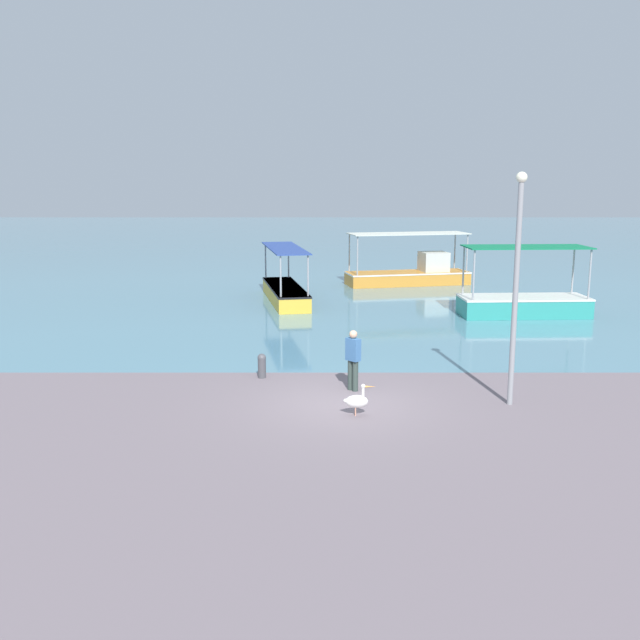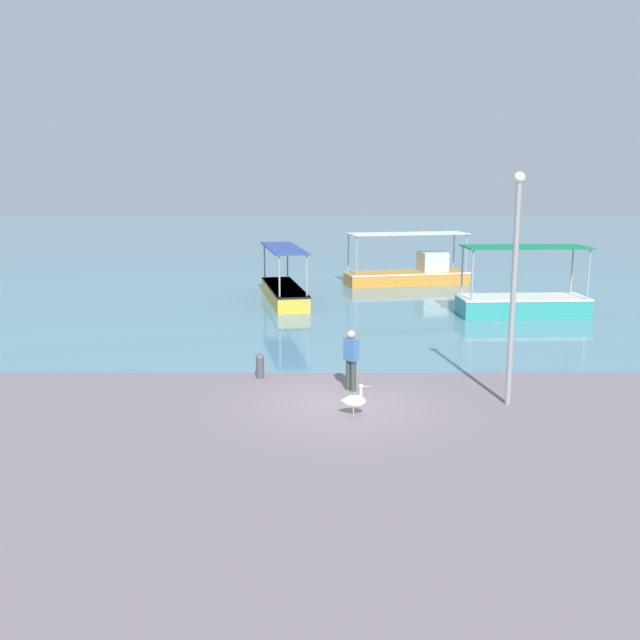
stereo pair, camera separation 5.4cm
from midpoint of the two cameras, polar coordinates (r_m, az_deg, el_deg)
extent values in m
plane|color=slate|center=(18.64, 1.71, -6.68)|extent=(120.00, 120.00, 0.00)
cube|color=teal|center=(65.99, 0.54, 6.20)|extent=(110.00, 90.00, 0.00)
cube|color=gold|center=(33.96, -2.77, 2.10)|extent=(2.60, 6.82, 0.73)
cube|color=black|center=(33.92, -2.77, 2.65)|extent=(2.65, 6.86, 0.08)
cylinder|color=#99999E|center=(36.76, -4.34, 4.76)|extent=(0.08, 0.08, 1.79)
cylinder|color=#99999E|center=(36.91, -2.50, 4.81)|extent=(0.08, 0.08, 1.79)
cylinder|color=#99999E|center=(30.68, -3.14, 3.51)|extent=(0.08, 0.08, 1.79)
cylinder|color=#99999E|center=(30.85, -0.94, 3.56)|extent=(0.08, 0.08, 1.79)
cube|color=navy|center=(33.69, -2.80, 5.77)|extent=(2.67, 6.64, 0.05)
cube|color=teal|center=(31.53, 15.98, 1.07)|extent=(5.42, 2.22, 0.84)
cube|color=silver|center=(31.46, 16.01, 1.75)|extent=(5.46, 2.26, 0.08)
cylinder|color=#99999E|center=(32.96, 19.63, 3.84)|extent=(0.08, 0.08, 2.08)
cylinder|color=#99999E|center=(31.38, 20.81, 3.43)|extent=(0.08, 0.08, 2.08)
cylinder|color=#99999E|center=(31.46, 11.43, 3.95)|extent=(0.08, 0.08, 2.08)
cylinder|color=#99999E|center=(29.79, 12.23, 3.53)|extent=(0.08, 0.08, 2.08)
cube|color=#107247|center=(31.20, 16.22, 5.63)|extent=(5.23, 2.31, 0.05)
cube|color=orange|center=(39.79, 7.04, 3.35)|extent=(6.99, 3.34, 0.71)
cube|color=silver|center=(39.75, 7.05, 3.79)|extent=(7.03, 3.39, 0.08)
cylinder|color=#99999E|center=(37.89, 3.05, 5.15)|extent=(0.08, 0.08, 2.08)
cylinder|color=#99999E|center=(39.54, 2.40, 5.41)|extent=(0.08, 0.08, 2.08)
cylinder|color=#99999E|center=(39.97, 11.73, 5.24)|extent=(0.08, 0.08, 2.08)
cylinder|color=#99999E|center=(41.54, 10.78, 5.50)|extent=(0.08, 0.08, 2.08)
cube|color=beige|center=(39.53, 7.13, 6.88)|extent=(6.81, 3.39, 0.05)
cube|color=beige|center=(40.20, 9.12, 4.64)|extent=(1.68, 1.64, 1.06)
cylinder|color=#E0997A|center=(17.75, 2.83, -7.23)|extent=(0.03, 0.03, 0.22)
cylinder|color=#E0997A|center=(17.66, 2.84, -7.34)|extent=(0.03, 0.03, 0.22)
ellipsoid|color=white|center=(17.63, 2.94, -6.53)|extent=(0.56, 0.28, 0.32)
ellipsoid|color=white|center=(17.61, 2.12, -6.47)|extent=(0.16, 0.12, 0.10)
cylinder|color=white|center=(17.57, 3.45, -5.82)|extent=(0.07, 0.07, 0.26)
sphere|color=white|center=(17.53, 3.46, -5.31)|extent=(0.11, 0.11, 0.11)
cone|color=#E5933F|center=(17.54, 4.00, -5.34)|extent=(0.30, 0.06, 0.06)
cylinder|color=gray|center=(18.56, 15.35, 1.83)|extent=(0.14, 0.14, 5.65)
sphere|color=#EAEACC|center=(18.34, 15.83, 10.92)|extent=(0.28, 0.28, 0.28)
cylinder|color=#47474C|center=(20.96, -4.67, -3.87)|extent=(0.24, 0.24, 0.57)
sphere|color=#4C4C51|center=(20.88, -4.68, -3.04)|extent=(0.25, 0.25, 0.25)
cylinder|color=#31403A|center=(19.59, 2.84, -4.50)|extent=(0.16, 0.16, 0.85)
cylinder|color=#31403A|center=(19.71, 2.46, -4.40)|extent=(0.16, 0.16, 0.85)
cube|color=#386598|center=(19.46, 2.67, -2.37)|extent=(0.43, 0.44, 0.62)
sphere|color=tan|center=(19.37, 2.68, -1.16)|extent=(0.22, 0.22, 0.22)
camera|label=1|loc=(0.03, -89.93, 0.01)|focal=40.00mm
camera|label=2|loc=(0.03, 90.07, -0.01)|focal=40.00mm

